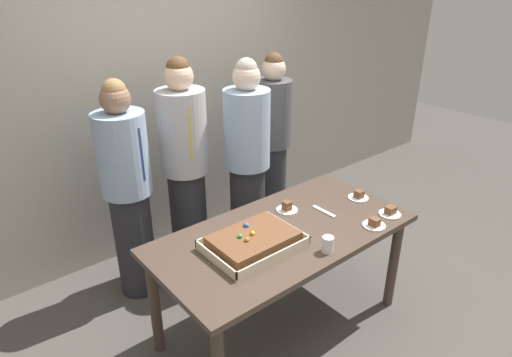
# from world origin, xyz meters

# --- Properties ---
(ground_plane) EXTENTS (12.00, 12.00, 0.00)m
(ground_plane) POSITION_xyz_m (0.00, 0.00, 0.00)
(ground_plane) COLOR #4C4742
(interior_back_panel) EXTENTS (8.00, 0.12, 3.00)m
(interior_back_panel) POSITION_xyz_m (0.00, 1.60, 1.50)
(interior_back_panel) COLOR #9E998E
(interior_back_panel) RESTS_ON ground_plane
(party_table) EXTENTS (1.71, 0.86, 0.78)m
(party_table) POSITION_xyz_m (0.00, 0.00, 0.68)
(party_table) COLOR #47382D
(party_table) RESTS_ON ground_plane
(sheet_cake) EXTENTS (0.56, 0.41, 0.11)m
(sheet_cake) POSITION_xyz_m (-0.27, -0.02, 0.82)
(sheet_cake) COLOR beige
(sheet_cake) RESTS_ON party_table
(plated_slice_near_left) EXTENTS (0.15, 0.15, 0.07)m
(plated_slice_near_left) POSITION_xyz_m (0.20, 0.18, 0.80)
(plated_slice_near_left) COLOR white
(plated_slice_near_left) RESTS_ON party_table
(plated_slice_near_right) EXTENTS (0.15, 0.15, 0.06)m
(plated_slice_near_right) POSITION_xyz_m (0.70, -0.31, 0.80)
(plated_slice_near_right) COLOR white
(plated_slice_near_right) RESTS_ON party_table
(plated_slice_far_left) EXTENTS (0.15, 0.15, 0.06)m
(plated_slice_far_left) POSITION_xyz_m (0.49, -0.33, 0.80)
(plated_slice_far_left) COLOR white
(plated_slice_far_left) RESTS_ON party_table
(plated_slice_far_right) EXTENTS (0.15, 0.15, 0.06)m
(plated_slice_far_right) POSITION_xyz_m (0.73, -0.02, 0.80)
(plated_slice_far_right) COLOR white
(plated_slice_far_right) RESTS_ON party_table
(drink_cup_nearest) EXTENTS (0.07, 0.07, 0.10)m
(drink_cup_nearest) POSITION_xyz_m (0.05, -0.33, 0.83)
(drink_cup_nearest) COLOR white
(drink_cup_nearest) RESTS_ON party_table
(cake_server_utensil) EXTENTS (0.03, 0.20, 0.01)m
(cake_server_utensil) POSITION_xyz_m (0.39, 0.01, 0.78)
(cake_server_utensil) COLOR silver
(cake_server_utensil) RESTS_ON party_table
(person_serving_front) EXTENTS (0.35, 0.35, 1.73)m
(person_serving_front) POSITION_xyz_m (0.30, 0.75, 0.90)
(person_serving_front) COLOR #28282D
(person_serving_front) RESTS_ON ground_plane
(person_green_shirt_behind) EXTENTS (0.32, 0.32, 1.68)m
(person_green_shirt_behind) POSITION_xyz_m (0.80, 1.02, 0.88)
(person_green_shirt_behind) COLOR #28282D
(person_green_shirt_behind) RESTS_ON ground_plane
(person_striped_tie_right) EXTENTS (0.37, 0.37, 1.76)m
(person_striped_tie_right) POSITION_xyz_m (-0.11, 1.01, 0.91)
(person_striped_tie_right) COLOR #28282D
(person_striped_tie_right) RESTS_ON ground_plane
(person_far_right_suit) EXTENTS (0.36, 0.36, 1.67)m
(person_far_right_suit) POSITION_xyz_m (-0.59, 1.01, 0.86)
(person_far_right_suit) COLOR #28282D
(person_far_right_suit) RESTS_ON ground_plane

